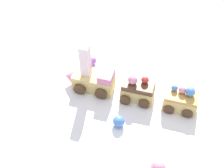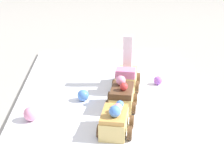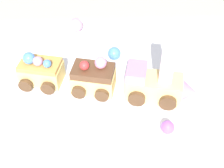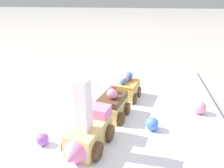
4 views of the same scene
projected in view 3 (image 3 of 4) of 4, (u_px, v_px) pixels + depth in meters
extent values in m
plane|color=gray|center=(109.00, 83.00, 0.61)|extent=(10.00, 10.00, 0.00)
cube|color=white|center=(109.00, 81.00, 0.60)|extent=(0.79, 0.43, 0.01)
cube|color=#E5C675|center=(154.00, 87.00, 0.55)|extent=(0.11, 0.07, 0.04)
cube|color=pink|center=(137.00, 72.00, 0.54)|extent=(0.04, 0.05, 0.02)
cone|color=pink|center=(188.00, 91.00, 0.54)|extent=(0.04, 0.05, 0.04)
cube|color=white|center=(166.00, 75.00, 0.53)|extent=(0.03, 0.03, 0.02)
cube|color=white|center=(167.00, 65.00, 0.51)|extent=(0.03, 0.03, 0.02)
cube|color=white|center=(169.00, 54.00, 0.50)|extent=(0.03, 0.03, 0.02)
cube|color=white|center=(171.00, 43.00, 0.48)|extent=(0.03, 0.03, 0.02)
cylinder|color=#4C331E|center=(168.00, 103.00, 0.53)|extent=(0.03, 0.01, 0.03)
cylinder|color=#4C331E|center=(169.00, 81.00, 0.57)|extent=(0.03, 0.01, 0.03)
cylinder|color=#4C331E|center=(137.00, 99.00, 0.54)|extent=(0.03, 0.01, 0.03)
cylinder|color=#4C331E|center=(140.00, 77.00, 0.58)|extent=(0.03, 0.01, 0.03)
cube|color=#E5C675|center=(94.00, 81.00, 0.57)|extent=(0.08, 0.06, 0.04)
cube|color=brown|center=(93.00, 71.00, 0.55)|extent=(0.08, 0.06, 0.01)
sphere|color=red|center=(84.00, 65.00, 0.54)|extent=(0.02, 0.02, 0.02)
sphere|color=pink|center=(101.00, 63.00, 0.54)|extent=(0.03, 0.03, 0.02)
cylinder|color=#4C331E|center=(102.00, 95.00, 0.55)|extent=(0.03, 0.01, 0.03)
cylinder|color=#4C331E|center=(108.00, 74.00, 0.59)|extent=(0.03, 0.01, 0.03)
cylinder|color=#4C331E|center=(79.00, 92.00, 0.56)|extent=(0.03, 0.01, 0.03)
cylinder|color=#4C331E|center=(86.00, 72.00, 0.60)|extent=(0.03, 0.01, 0.03)
cube|color=#E5C675|center=(41.00, 75.00, 0.58)|extent=(0.08, 0.06, 0.04)
cube|color=#CC9347|center=(39.00, 66.00, 0.57)|extent=(0.08, 0.06, 0.01)
sphere|color=#4C84E0|center=(29.00, 57.00, 0.56)|extent=(0.03, 0.03, 0.02)
sphere|color=pink|center=(38.00, 61.00, 0.56)|extent=(0.02, 0.02, 0.02)
sphere|color=#4C84E0|center=(47.00, 64.00, 0.55)|extent=(0.02, 0.02, 0.01)
cylinder|color=#4C331E|center=(48.00, 88.00, 0.56)|extent=(0.03, 0.01, 0.03)
cylinder|color=#4C331E|center=(57.00, 68.00, 0.60)|extent=(0.03, 0.01, 0.03)
cylinder|color=#4C331E|center=(26.00, 85.00, 0.57)|extent=(0.03, 0.01, 0.03)
cylinder|color=#4C331E|center=(36.00, 66.00, 0.61)|extent=(0.03, 0.01, 0.03)
sphere|color=#9956C6|center=(168.00, 127.00, 0.50)|extent=(0.02, 0.02, 0.02)
sphere|color=#4C84E0|center=(114.00, 53.00, 0.63)|extent=(0.03, 0.03, 0.03)
sphere|color=pink|center=(76.00, 25.00, 0.71)|extent=(0.03, 0.03, 0.03)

